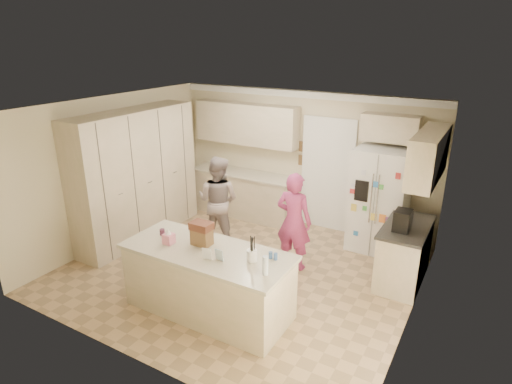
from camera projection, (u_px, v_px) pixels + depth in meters
The scene contains 41 objects.
floor at pixel (240, 271), 6.86m from camera, with size 5.20×4.60×0.02m, color tan.
ceiling at pixel (237, 107), 5.95m from camera, with size 5.20×4.60×0.02m, color white.
wall_back at pixel (302, 159), 8.28m from camera, with size 5.20×0.02×2.60m, color beige.
wall_front at pixel (122, 261), 4.53m from camera, with size 5.20×0.02×2.60m, color beige.
wall_left at pixel (115, 169), 7.63m from camera, with size 0.02×4.60×2.60m, color beige.
wall_right at pixel (421, 232), 5.18m from camera, with size 0.02×4.60×2.60m, color beige.
crown_back at pixel (303, 94), 7.82m from camera, with size 5.20×0.08×0.12m, color white.
pantry_bank at pixel (137, 175), 7.69m from camera, with size 0.60×2.60×2.35m, color beige.
back_base_cab at pixel (244, 195), 8.87m from camera, with size 2.20×0.60×0.88m, color beige.
back_countertop at pixel (243, 174), 8.70m from camera, with size 2.24×0.63×0.04m, color beige.
back_upper_cab at pixel (246, 124), 8.47m from camera, with size 2.20×0.35×0.80m, color beige.
doorway_opening at pixel (327, 176), 8.09m from camera, with size 0.90×0.06×2.10m, color black.
doorway_casing at pixel (327, 176), 8.06m from camera, with size 1.02×0.03×2.22m, color white.
wall_frame_upper at pixel (303, 147), 8.15m from camera, with size 0.15×0.02×0.20m, color brown.
wall_frame_lower at pixel (302, 160), 8.25m from camera, with size 0.15×0.02×0.20m, color brown.
refrigerator at pixel (379, 201), 7.28m from camera, with size 0.90×0.70×1.80m, color white.
fridge_seam at pixel (373, 207), 6.99m from camera, with size 0.01×0.02×1.78m, color gray.
fridge_dispenser at pixel (361, 191), 7.00m from camera, with size 0.22×0.03×0.35m, color black.
fridge_handle_l at pixel (371, 199), 6.95m from camera, with size 0.02×0.02×0.85m, color silver.
fridge_handle_r at pixel (377, 200), 6.90m from camera, with size 0.02×0.02×0.85m, color silver.
over_fridge_cab at pixel (390, 128), 7.08m from camera, with size 0.95×0.35×0.45m, color beige.
right_base_cab at pixel (404, 255), 6.43m from camera, with size 0.60×1.20×0.88m, color beige.
right_countertop at pixel (407, 227), 6.28m from camera, with size 0.63×1.24×0.04m, color #2D2B28.
right_upper_cab at pixel (429, 156), 6.02m from camera, with size 0.35×1.50×0.70m, color beige.
coffee_maker at pixel (403, 220), 6.08m from camera, with size 0.22×0.28×0.30m, color black.
island_base at pixel (208, 282), 5.71m from camera, with size 2.20×0.90×0.88m, color beige.
island_top at pixel (207, 252), 5.55m from camera, with size 2.28×0.96×0.05m, color beige.
utensil_crock at pixel (252, 255), 5.25m from camera, with size 0.13×0.13×0.15m, color white.
tissue_box at pixel (169, 239), 5.70m from camera, with size 0.13×0.13×0.14m, color pink.
tissue_plume at pixel (168, 231), 5.66m from camera, with size 0.08×0.08×0.08m, color white.
dollhouse_body at pixel (202, 237), 5.66m from camera, with size 0.26×0.18×0.22m, color brown.
dollhouse_roof at pixel (201, 226), 5.60m from camera, with size 0.28×0.20×0.10m, color #592D1E.
jam_jar at pixel (162, 232), 5.95m from camera, with size 0.07×0.07×0.09m, color #59263F.
greeting_card_a at pixel (207, 254), 5.28m from camera, with size 0.12×0.01×0.16m, color white.
greeting_card_b at pixel (219, 255), 5.25m from camera, with size 0.12×0.01×0.16m, color silver.
water_bottle at pixel (265, 265), 4.94m from camera, with size 0.07×0.07×0.24m, color silver.
shaker_salt at pixel (271, 255), 5.32m from camera, with size 0.05×0.05×0.09m, color #365996.
shaker_pepper at pixel (276, 257), 5.29m from camera, with size 0.05×0.05×0.09m, color #365996.
teen_boy at pixel (218, 201), 7.54m from camera, with size 0.78×0.61×1.61m, color gray.
teen_girl at pixel (294, 221), 6.71m from camera, with size 0.58×0.38×1.60m, color #BE3F89.
fridge_magnets at pixel (373, 207), 6.98m from camera, with size 0.76×0.02×1.44m, color tan, non-canonical shape.
Camera 1 is at (3.23, -5.06, 3.54)m, focal length 30.00 mm.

